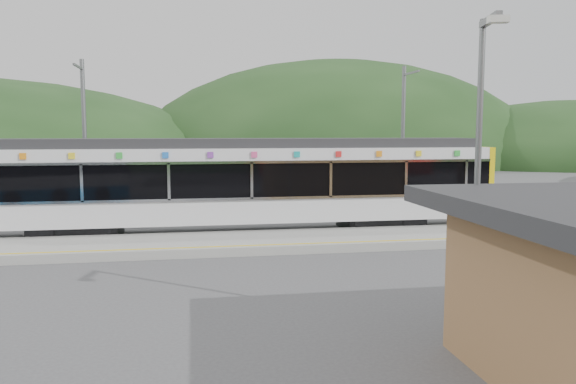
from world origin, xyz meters
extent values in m
plane|color=#4C4C4F|center=(0.00, 0.00, 0.00)|extent=(120.00, 120.00, 0.00)
ellipsoid|color=#1E3D19|center=(16.00, 54.00, 0.00)|extent=(52.00, 39.00, 26.00)
ellipsoid|color=#1E3D19|center=(45.00, 48.00, 0.00)|extent=(44.00, 33.00, 16.00)
cube|color=#9E9E99|center=(0.00, 3.30, 0.15)|extent=(26.00, 3.20, 0.30)
cube|color=yellow|center=(0.00, 2.00, 0.30)|extent=(26.00, 0.10, 0.01)
cube|color=black|center=(-6.93, 6.00, 0.30)|extent=(3.20, 2.20, 0.56)
cube|color=black|center=(5.07, 6.00, 0.30)|extent=(3.20, 2.20, 0.56)
cube|color=silver|center=(-0.93, 6.00, 1.04)|extent=(20.00, 2.90, 0.92)
cube|color=black|center=(-0.93, 6.00, 2.23)|extent=(20.00, 2.96, 1.45)
cube|color=silver|center=(-0.93, 4.50, 1.55)|extent=(20.00, 0.05, 0.10)
cube|color=silver|center=(-0.93, 4.50, 2.90)|extent=(20.00, 0.05, 0.10)
cube|color=silver|center=(-0.93, 6.00, 3.17)|extent=(20.00, 2.90, 0.45)
cube|color=#2D2D30|center=(-0.93, 6.00, 3.58)|extent=(19.40, 2.50, 0.36)
cube|color=yellow|center=(9.19, 6.00, 1.90)|extent=(0.24, 2.92, 3.00)
cube|color=silver|center=(-6.43, 4.50, 2.23)|extent=(0.10, 0.05, 1.35)
cube|color=silver|center=(-3.43, 4.50, 2.23)|extent=(0.10, 0.05, 1.35)
cube|color=silver|center=(-0.43, 4.50, 2.23)|extent=(0.10, 0.05, 1.35)
cube|color=silver|center=(2.57, 4.50, 2.23)|extent=(0.10, 0.05, 1.35)
cube|color=silver|center=(5.57, 4.50, 2.23)|extent=(0.10, 0.05, 1.35)
cube|color=silver|center=(8.07, 4.50, 2.23)|extent=(0.10, 0.05, 1.35)
cube|color=orange|center=(-8.33, 4.51, 3.18)|extent=(0.22, 0.04, 0.22)
cube|color=yellow|center=(-6.73, 4.51, 3.18)|extent=(0.22, 0.04, 0.22)
cube|color=green|center=(-5.13, 4.51, 3.18)|extent=(0.22, 0.04, 0.22)
cube|color=blue|center=(-3.53, 4.51, 3.18)|extent=(0.22, 0.04, 0.22)
cube|color=purple|center=(-1.93, 4.51, 3.18)|extent=(0.22, 0.04, 0.22)
cube|color=#E54C8C|center=(-0.33, 4.51, 3.18)|extent=(0.22, 0.04, 0.22)
cube|color=#19A5A5|center=(1.27, 4.51, 3.18)|extent=(0.22, 0.04, 0.22)
cube|color=red|center=(2.87, 4.51, 3.18)|extent=(0.22, 0.04, 0.22)
cube|color=orange|center=(4.47, 4.51, 3.18)|extent=(0.22, 0.04, 0.22)
cube|color=yellow|center=(6.07, 4.51, 3.18)|extent=(0.22, 0.04, 0.22)
cube|color=green|center=(7.67, 4.51, 3.18)|extent=(0.22, 0.04, 0.22)
cylinder|color=slate|center=(-7.00, 8.60, 3.50)|extent=(0.18, 0.18, 7.00)
cube|color=slate|center=(-7.00, 7.80, 6.60)|extent=(0.08, 1.80, 0.08)
cylinder|color=slate|center=(7.00, 8.60, 3.50)|extent=(0.18, 0.18, 7.00)
cube|color=slate|center=(7.00, 7.80, 6.60)|extent=(0.08, 1.80, 0.08)
cylinder|color=slate|center=(2.86, -5.97, 3.07)|extent=(0.12, 0.12, 6.13)
cube|color=slate|center=(2.86, -6.43, 6.03)|extent=(0.34, 1.02, 0.12)
cube|color=silver|center=(2.86, -6.89, 5.95)|extent=(0.38, 0.25, 0.12)
camera|label=1|loc=(-2.61, -16.05, 4.01)|focal=35.00mm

